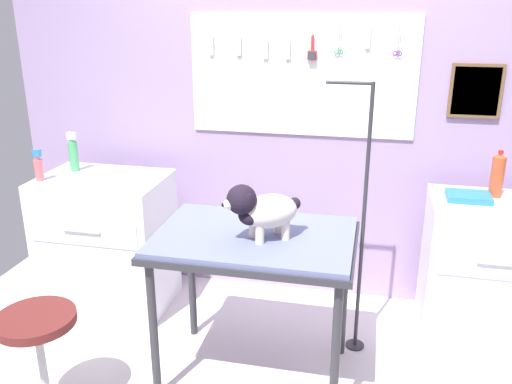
{
  "coord_description": "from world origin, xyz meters",
  "views": [
    {
      "loc": [
        0.48,
        -2.22,
        1.96
      ],
      "look_at": [
        -0.07,
        0.23,
        1.08
      ],
      "focal_mm": 38.1,
      "sensor_mm": 36.0,
      "label": 1
    }
  ],
  "objects_px": {
    "grooming_arm": "(361,234)",
    "soda_bottle": "(497,175)",
    "grooming_table": "(254,249)",
    "counter_left": "(108,242)",
    "spray_bottle_tall": "(74,154)",
    "dog": "(261,210)",
    "cabinet_right": "(484,274)",
    "stool": "(37,333)"
  },
  "relations": [
    {
      "from": "dog",
      "to": "counter_left",
      "type": "bearing_deg",
      "value": 153.47
    },
    {
      "from": "stool",
      "to": "dog",
      "type": "bearing_deg",
      "value": 25.71
    },
    {
      "from": "cabinet_right",
      "to": "stool",
      "type": "height_order",
      "value": "cabinet_right"
    },
    {
      "from": "dog",
      "to": "soda_bottle",
      "type": "bearing_deg",
      "value": 31.64
    },
    {
      "from": "grooming_table",
      "to": "spray_bottle_tall",
      "type": "height_order",
      "value": "spray_bottle_tall"
    },
    {
      "from": "grooming_arm",
      "to": "counter_left",
      "type": "bearing_deg",
      "value": 174.71
    },
    {
      "from": "dog",
      "to": "counter_left",
      "type": "height_order",
      "value": "dog"
    },
    {
      "from": "grooming_table",
      "to": "counter_left",
      "type": "bearing_deg",
      "value": 154.83
    },
    {
      "from": "grooming_table",
      "to": "spray_bottle_tall",
      "type": "relative_size",
      "value": 3.98
    },
    {
      "from": "spray_bottle_tall",
      "to": "dog",
      "type": "bearing_deg",
      "value": -25.92
    },
    {
      "from": "grooming_arm",
      "to": "spray_bottle_tall",
      "type": "relative_size",
      "value": 6.1
    },
    {
      "from": "grooming_arm",
      "to": "cabinet_right",
      "type": "distance_m",
      "value": 0.8
    },
    {
      "from": "cabinet_right",
      "to": "grooming_arm",
      "type": "bearing_deg",
      "value": -163.21
    },
    {
      "from": "stool",
      "to": "cabinet_right",
      "type": "bearing_deg",
      "value": 27.16
    },
    {
      "from": "spray_bottle_tall",
      "to": "soda_bottle",
      "type": "distance_m",
      "value": 2.62
    },
    {
      "from": "grooming_arm",
      "to": "counter_left",
      "type": "xyz_separation_m",
      "value": [
        -1.65,
        0.15,
        -0.28
      ]
    },
    {
      "from": "counter_left",
      "to": "soda_bottle",
      "type": "distance_m",
      "value": 2.45
    },
    {
      "from": "grooming_arm",
      "to": "spray_bottle_tall",
      "type": "height_order",
      "value": "grooming_arm"
    },
    {
      "from": "stool",
      "to": "soda_bottle",
      "type": "relative_size",
      "value": 2.05
    },
    {
      "from": "grooming_arm",
      "to": "cabinet_right",
      "type": "bearing_deg",
      "value": 16.79
    },
    {
      "from": "grooming_table",
      "to": "soda_bottle",
      "type": "bearing_deg",
      "value": 28.83
    },
    {
      "from": "grooming_arm",
      "to": "soda_bottle",
      "type": "height_order",
      "value": "grooming_arm"
    },
    {
      "from": "counter_left",
      "to": "cabinet_right",
      "type": "height_order",
      "value": "same"
    },
    {
      "from": "spray_bottle_tall",
      "to": "counter_left",
      "type": "bearing_deg",
      "value": -22.9
    },
    {
      "from": "dog",
      "to": "stool",
      "type": "relative_size",
      "value": 0.68
    },
    {
      "from": "dog",
      "to": "stool",
      "type": "bearing_deg",
      "value": -154.29
    },
    {
      "from": "grooming_table",
      "to": "cabinet_right",
      "type": "height_order",
      "value": "cabinet_right"
    },
    {
      "from": "grooming_table",
      "to": "dog",
      "type": "xyz_separation_m",
      "value": [
        0.04,
        -0.06,
        0.24
      ]
    },
    {
      "from": "grooming_table",
      "to": "dog",
      "type": "height_order",
      "value": "dog"
    },
    {
      "from": "soda_bottle",
      "to": "dog",
      "type": "bearing_deg",
      "value": -148.36
    },
    {
      "from": "dog",
      "to": "cabinet_right",
      "type": "xyz_separation_m",
      "value": [
        1.2,
        0.65,
        -0.55
      ]
    },
    {
      "from": "cabinet_right",
      "to": "spray_bottle_tall",
      "type": "xyz_separation_m",
      "value": [
        -2.6,
        0.04,
        0.56
      ]
    },
    {
      "from": "cabinet_right",
      "to": "stool",
      "type": "bearing_deg",
      "value": -152.84
    },
    {
      "from": "spray_bottle_tall",
      "to": "cabinet_right",
      "type": "bearing_deg",
      "value": -0.81
    },
    {
      "from": "grooming_table",
      "to": "soda_bottle",
      "type": "distance_m",
      "value": 1.46
    },
    {
      "from": "grooming_table",
      "to": "cabinet_right",
      "type": "bearing_deg",
      "value": 25.42
    },
    {
      "from": "grooming_arm",
      "to": "dog",
      "type": "xyz_separation_m",
      "value": [
        -0.48,
        -0.43,
        0.27
      ]
    },
    {
      "from": "dog",
      "to": "soda_bottle",
      "type": "height_order",
      "value": "soda_bottle"
    },
    {
      "from": "spray_bottle_tall",
      "to": "soda_bottle",
      "type": "bearing_deg",
      "value": 1.4
    },
    {
      "from": "counter_left",
      "to": "soda_bottle",
      "type": "height_order",
      "value": "soda_bottle"
    },
    {
      "from": "counter_left",
      "to": "grooming_arm",
      "type": "bearing_deg",
      "value": -5.29
    },
    {
      "from": "grooming_table",
      "to": "counter_left",
      "type": "height_order",
      "value": "counter_left"
    }
  ]
}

